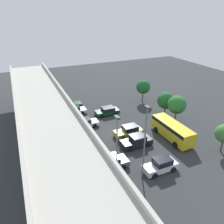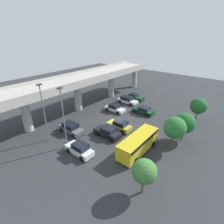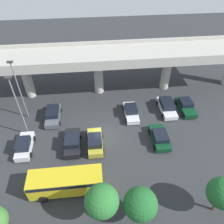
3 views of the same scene
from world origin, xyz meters
name	(u,v)px [view 2 (image 2 of 3)]	position (x,y,z in m)	size (l,w,h in m)	color
ground_plane	(116,124)	(0.00, 0.00, 0.00)	(95.74, 95.74, 0.00)	#2D3033
highway_overpass	(77,84)	(0.00, 10.17, 5.79)	(46.15, 6.75, 7.39)	#ADAAA0
parked_car_0	(80,149)	(-10.04, -1.40, 0.78)	(1.97, 4.30, 1.71)	silver
parked_car_1	(71,128)	(-7.05, 4.10, 0.76)	(2.14, 4.65, 1.61)	#515660
parked_car_2	(108,132)	(-4.13, -1.47, 0.74)	(2.18, 4.52, 1.62)	black
parked_car_3	(119,125)	(-1.26, -1.72, 0.78)	(2.07, 4.38, 1.68)	gold
parked_car_4	(115,108)	(4.27, 3.61, 0.68)	(2.06, 4.42, 1.47)	silver
parked_car_5	(144,110)	(7.12, -1.71, 0.68)	(2.18, 4.42, 1.43)	#0C381E
parked_car_6	(127,100)	(9.82, 4.16, 0.75)	(2.22, 4.88, 1.58)	silver
parked_car_7	(135,97)	(12.74, 3.99, 0.70)	(2.15, 4.47, 1.51)	#0C381E
shuttle_bus	(138,142)	(-4.52, -7.36, 1.48)	(7.59, 2.62, 2.47)	gold
lamp_post_near_aisle	(44,110)	(-10.82, 4.92, 5.23)	(0.70, 0.35, 9.05)	slate
lamp_post_mid_lot	(63,115)	(-10.13, 1.25, 5.26)	(0.70, 0.35, 9.11)	slate
tree_front_left	(144,171)	(-10.22, -11.37, 2.85)	(2.57, 2.57, 4.15)	brown
tree_front_centre	(175,128)	(-0.97, -10.87, 3.49)	(3.08, 3.08, 5.04)	brown
tree_front_right	(185,123)	(2.42, -11.23, 2.92)	(3.10, 3.10, 4.47)	brown
tree_front_far_right	(198,106)	(10.02, -11.15, 3.18)	(2.92, 2.92, 4.65)	brown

